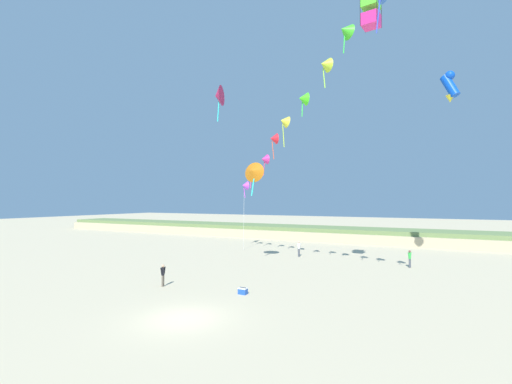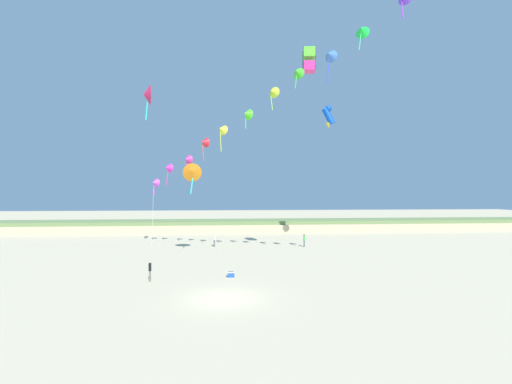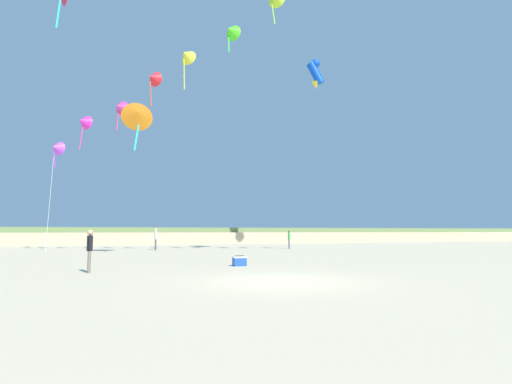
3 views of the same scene
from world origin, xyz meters
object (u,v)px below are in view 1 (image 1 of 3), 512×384
(person_near_left, at_px, (163,274))
(person_mid_center, at_px, (410,258))
(large_kite_mid_trail, at_px, (218,96))
(large_kite_outer_drift, at_px, (450,85))
(beach_cooler, at_px, (243,291))
(large_kite_low_lead, at_px, (371,11))
(large_kite_high_solo, at_px, (253,172))
(person_near_right, at_px, (299,248))

(person_near_left, relative_size, person_mid_center, 0.99)
(large_kite_mid_trail, bearing_deg, person_near_left, -76.02)
(large_kite_outer_drift, height_order, beach_cooler, large_kite_outer_drift)
(large_kite_low_lead, bearing_deg, large_kite_high_solo, 160.04)
(person_near_right, bearing_deg, large_kite_low_lead, -49.67)
(beach_cooler, bearing_deg, person_near_right, 96.69)
(person_near_right, height_order, large_kite_high_solo, large_kite_high_solo)
(person_mid_center, xyz_separation_m, large_kite_outer_drift, (3.51, 1.12, 15.98))
(person_mid_center, distance_m, large_kite_outer_drift, 16.40)
(person_mid_center, relative_size, large_kite_low_lead, 0.73)
(person_near_left, bearing_deg, person_mid_center, 45.37)
(beach_cooler, bearing_deg, large_kite_low_lead, 32.79)
(person_near_right, xyz_separation_m, large_kite_low_lead, (9.50, -11.19, 18.61))
(large_kite_low_lead, height_order, beach_cooler, large_kite_low_lead)
(person_near_left, distance_m, large_kite_outer_drift, 30.11)
(large_kite_mid_trail, height_order, beach_cooler, large_kite_mid_trail)
(large_kite_low_lead, xyz_separation_m, large_kite_outer_drift, (5.32, 11.14, -2.71))
(large_kite_low_lead, bearing_deg, large_kite_outer_drift, 64.46)
(large_kite_mid_trail, bearing_deg, large_kite_outer_drift, 13.65)
(large_kite_high_solo, distance_m, beach_cooler, 13.31)
(large_kite_mid_trail, bearing_deg, person_mid_center, 12.85)
(large_kite_high_solo, xyz_separation_m, beach_cooler, (3.99, -9.12, -8.83))
(large_kite_low_lead, distance_m, large_kite_high_solo, 16.26)
(person_near_left, bearing_deg, large_kite_outer_drift, 41.53)
(person_near_left, relative_size, large_kite_high_solo, 0.47)
(large_kite_low_lead, bearing_deg, person_mid_center, 79.72)
(person_near_right, relative_size, person_mid_center, 1.08)
(person_near_left, xyz_separation_m, person_mid_center, (15.59, 15.79, 0.01))
(person_near_left, xyz_separation_m, large_kite_low_lead, (13.77, 5.77, 18.70))
(person_near_right, bearing_deg, large_kite_outer_drift, -0.18)
(person_mid_center, xyz_separation_m, large_kite_high_solo, (-13.42, -5.81, 8.11))
(person_near_left, distance_m, large_kite_mid_trail, 20.46)
(large_kite_low_lead, relative_size, large_kite_outer_drift, 0.75)
(large_kite_low_lead, xyz_separation_m, large_kite_high_solo, (-11.60, 4.21, -10.58))
(person_near_right, relative_size, large_kite_mid_trail, 0.45)
(person_near_right, xyz_separation_m, large_kite_outer_drift, (14.82, -0.05, 15.91))
(large_kite_low_lead, bearing_deg, person_near_left, -157.26)
(person_near_left, height_order, large_kite_outer_drift, large_kite_outer_drift)
(large_kite_high_solo, distance_m, large_kite_outer_drift, 19.92)
(person_mid_center, height_order, beach_cooler, person_mid_center)
(person_near_right, height_order, beach_cooler, person_near_right)
(large_kite_high_solo, bearing_deg, person_near_left, -102.26)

